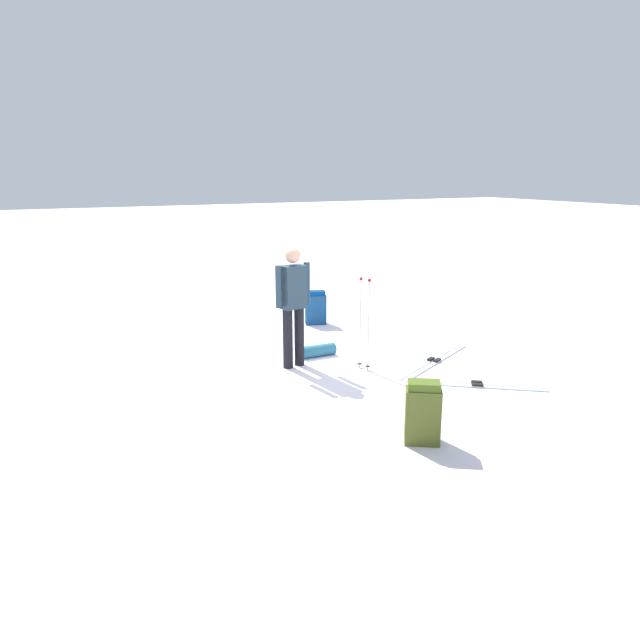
# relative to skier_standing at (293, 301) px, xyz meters

# --- Properties ---
(ground_plane) EXTENTS (80.00, 80.00, 0.00)m
(ground_plane) POSITION_rel_skier_standing_xyz_m (0.24, 0.30, -0.95)
(ground_plane) COLOR white
(skier_standing) EXTENTS (0.29, 0.56, 1.70)m
(skier_standing) POSITION_rel_skier_standing_xyz_m (0.00, 0.00, 0.00)
(skier_standing) COLOR black
(skier_standing) RESTS_ON ground_plane
(ski_pair_near) EXTENTS (1.19, 1.53, 0.05)m
(ski_pair_near) POSITION_rel_skier_standing_xyz_m (1.80, 1.79, -0.94)
(ski_pair_near) COLOR silver
(ski_pair_near) RESTS_ON ground_plane
(ski_pair_far) EXTENTS (1.06, 1.84, 0.05)m
(ski_pair_far) POSITION_rel_skier_standing_xyz_m (0.75, 1.90, -0.94)
(ski_pair_far) COLOR silver
(ski_pair_far) RESTS_ON ground_plane
(backpack_large_dark) EXTENTS (0.31, 0.42, 0.61)m
(backpack_large_dark) POSITION_rel_skier_standing_xyz_m (-1.98, 1.33, -0.66)
(backpack_large_dark) COLOR navy
(backpack_large_dark) RESTS_ON ground_plane
(backpack_bright) EXTENTS (0.39, 0.43, 0.66)m
(backpack_bright) POSITION_rel_skier_standing_xyz_m (2.80, 0.17, -0.63)
(backpack_bright) COLOR #4A541E
(backpack_bright) RESTS_ON ground_plane
(ski_poles_planted_near) EXTENTS (0.22, 0.11, 1.30)m
(ski_poles_planted_near) POSITION_rel_skier_standing_xyz_m (0.56, 0.82, -0.23)
(ski_poles_planted_near) COLOR #B8BEB9
(ski_poles_planted_near) RESTS_ON ground_plane
(sleeping_mat_rolled) EXTENTS (0.19, 0.55, 0.18)m
(sleeping_mat_rolled) POSITION_rel_skier_standing_xyz_m (-0.26, 0.51, -0.86)
(sleeping_mat_rolled) COLOR #2C6C89
(sleeping_mat_rolled) RESTS_ON ground_plane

